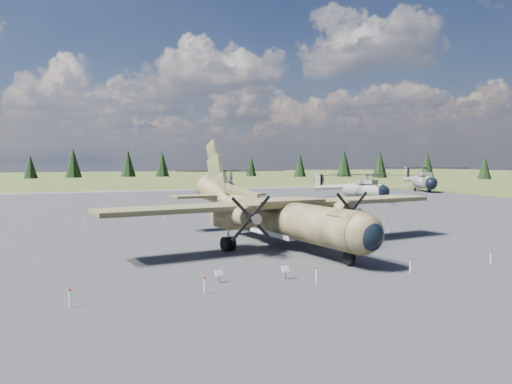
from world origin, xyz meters
name	(u,v)px	position (x,y,z in m)	size (l,w,h in m)	color
ground	(207,244)	(0.00, 0.00, 0.00)	(500.00, 500.00, 0.00)	#495525
apron	(177,228)	(0.00, 10.00, 0.00)	(120.00, 120.00, 0.04)	#5E5E63
transport_plane	(275,211)	(4.67, -2.13, 2.53)	(26.82, 24.21, 8.82)	#37391F
helicopter_near	(226,179)	(14.25, 38.70, 3.41)	(24.64, 24.64, 4.80)	gray
helicopter_mid	(365,182)	(33.85, 29.33, 2.99)	(21.21, 21.32, 4.21)	gray
helicopter_far	(424,174)	(58.04, 44.39, 3.50)	(24.95, 24.95, 4.94)	gray
info_placard_left	(219,274)	(-2.70, -11.62, 0.45)	(0.46, 0.28, 0.67)	gray
info_placard_right	(285,270)	(0.83, -12.20, 0.49)	(0.50, 0.30, 0.74)	gray
barrier_fence	(201,238)	(-0.46, -0.08, 0.51)	(33.12, 29.62, 0.85)	white
treeline	(202,184)	(-1.77, -5.06, 4.80)	(329.83, 327.93, 10.99)	black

